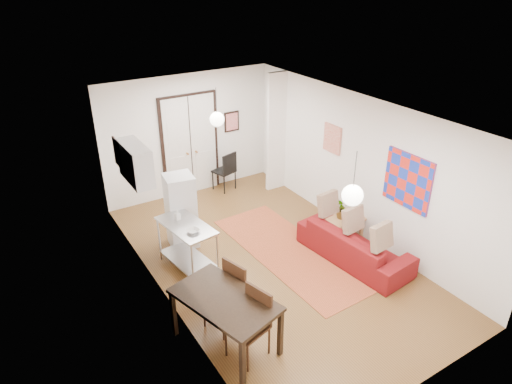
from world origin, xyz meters
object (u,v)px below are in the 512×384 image
kitchen_counter (187,240)px  dining_chair_far (243,317)px  dining_chair_near (220,290)px  black_side_chair (222,166)px  sofa (354,244)px  coffee_table (338,221)px  fridge (181,211)px  dining_table (225,304)px

kitchen_counter → dining_chair_far: dining_chair_far is taller
dining_chair_near → black_side_chair: (2.30, 4.26, -0.03)m
sofa → dining_chair_near: dining_chair_near is taller
coffee_table → black_side_chair: black_side_chair is taller
coffee_table → black_side_chair: bearing=104.7°
sofa → dining_chair_far: dining_chair_far is taller
kitchen_counter → fridge: fridge is taller
dining_chair_near → coffee_table: bearing=90.5°
dining_chair_near → dining_chair_far: same height
dining_chair_near → black_side_chair: bearing=136.1°
kitchen_counter → fridge: 0.86m
sofa → kitchen_counter: size_ratio=1.75×
kitchen_counter → fridge: bearing=65.1°
coffee_table → black_side_chair: (-0.88, 3.34, 0.19)m
kitchen_counter → dining_chair_far: bearing=-102.0°
coffee_table → fridge: bearing=151.9°
coffee_table → dining_table: 3.63m
fridge → black_side_chair: 2.66m
kitchen_counter → dining_table: kitchen_counter is taller
black_side_chair → coffee_table: bearing=87.4°
fridge → coffee_table: bearing=-20.1°
dining_table → dining_chair_near: dining_chair_near is taller
kitchen_counter → coffee_table: bearing=-20.5°
dining_chair_far → sofa: bearing=91.0°
sofa → black_side_chair: black_side_chair is taller
kitchen_counter → fridge: size_ratio=0.85×
dining_chair_far → black_side_chair: dining_chair_far is taller
dining_table → coffee_table: bearing=22.3°
dining_chair_far → black_side_chair: bearing=139.6°
fridge → dining_chair_far: bearing=-89.5°
dining_table → dining_chair_far: size_ratio=1.63×
kitchen_counter → dining_table: 2.07m
coffee_table → fridge: fridge is taller
sofa → kitchen_counter: kitchen_counter is taller
sofa → fridge: (-2.54, 2.22, 0.43)m
kitchen_counter → sofa: bearing=-34.8°
sofa → coffee_table: bearing=-23.5°
coffee_table → dining_chair_far: bearing=-153.1°
dining_chair_near → kitchen_counter: bearing=158.7°
coffee_table → sofa: bearing=-107.6°
dining_table → black_side_chair: bearing=62.4°
sofa → dining_table: dining_table is taller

